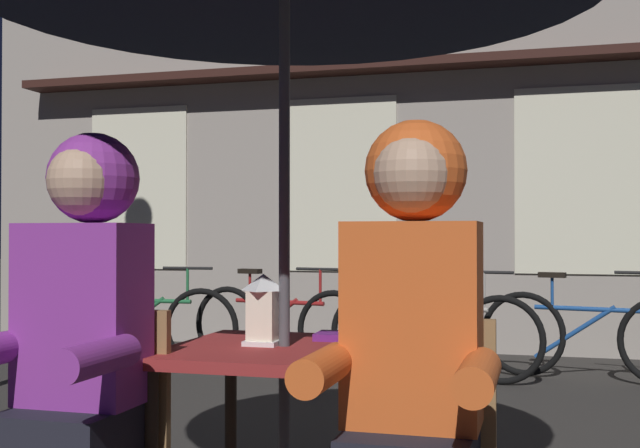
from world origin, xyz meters
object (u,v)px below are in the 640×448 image
(chair_left, at_px, (89,443))
(bicycle_second, at_px, (279,326))
(person_left_hooded, at_px, (78,322))
(person_right_hooded, at_px, (411,333))
(bicycle_fourth, at_px, (591,335))
(bicycle_nearest, at_px, (145,324))
(book, at_px, (346,336))
(bicycle_third, at_px, (433,334))
(cafe_table, at_px, (284,378))
(lantern, at_px, (263,308))

(chair_left, height_order, bicycle_second, chair_left)
(chair_left, xyz_separation_m, person_left_hooded, (-0.00, -0.06, 0.36))
(person_right_hooded, bearing_deg, bicycle_fourth, 81.19)
(bicycle_nearest, height_order, bicycle_fourth, same)
(person_left_hooded, relative_size, book, 7.00)
(bicycle_third, distance_m, bicycle_fourth, 1.18)
(chair_left, relative_size, bicycle_third, 0.52)
(bicycle_fourth, distance_m, book, 3.81)
(person_left_hooded, relative_size, bicycle_fourth, 0.85)
(bicycle_nearest, relative_size, bicycle_third, 1.01)
(cafe_table, relative_size, person_right_hooded, 0.53)
(cafe_table, bearing_deg, lantern, 175.76)
(bicycle_nearest, height_order, bicycle_second, same)
(bicycle_nearest, height_order, book, bicycle_nearest)
(cafe_table, bearing_deg, bicycle_second, 108.95)
(bicycle_second, xyz_separation_m, book, (1.47, -3.64, 0.41))
(bicycle_third, bearing_deg, cafe_table, -89.85)
(bicycle_second, relative_size, bicycle_third, 0.99)
(lantern, xyz_separation_m, book, (0.23, 0.20, -0.11))
(cafe_table, bearing_deg, book, 52.63)
(person_left_hooded, bearing_deg, person_right_hooded, 0.00)
(chair_left, relative_size, person_right_hooded, 0.62)
(book, bearing_deg, bicycle_third, 90.27)
(person_left_hooded, xyz_separation_m, bicycle_nearest, (-1.98, 4.08, -0.50))
(person_right_hooded, distance_m, bicycle_second, 4.66)
(chair_left, bearing_deg, person_right_hooded, -3.39)
(person_right_hooded, bearing_deg, person_left_hooded, 180.00)
(lantern, bearing_deg, bicycle_second, 107.99)
(bicycle_fourth, height_order, book, bicycle_fourth)
(bicycle_nearest, xyz_separation_m, book, (2.61, -3.45, 0.41))
(lantern, distance_m, bicycle_third, 3.66)
(person_left_hooded, distance_m, bicycle_fourth, 4.61)
(chair_left, relative_size, bicycle_nearest, 0.52)
(bicycle_second, bearing_deg, book, -67.98)
(person_left_hooded, distance_m, book, 0.90)
(chair_left, xyz_separation_m, book, (0.63, 0.57, 0.26))
(person_left_hooded, height_order, person_right_hooded, same)
(bicycle_fourth, bearing_deg, cafe_table, -106.51)
(lantern, relative_size, bicycle_fourth, 0.14)
(person_left_hooded, relative_size, bicycle_third, 0.84)
(person_left_hooded, distance_m, person_right_hooded, 0.96)
(bicycle_third, bearing_deg, chair_left, -96.71)
(lantern, xyz_separation_m, bicycle_second, (-1.25, 3.84, -0.51))
(lantern, bearing_deg, person_left_hooded, -133.35)
(person_left_hooded, bearing_deg, chair_left, 90.00)
(person_right_hooded, relative_size, book, 7.00)
(cafe_table, distance_m, bicycle_third, 3.64)
(lantern, height_order, bicycle_second, lantern)
(cafe_table, relative_size, bicycle_nearest, 0.44)
(person_right_hooded, distance_m, bicycle_nearest, 5.05)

